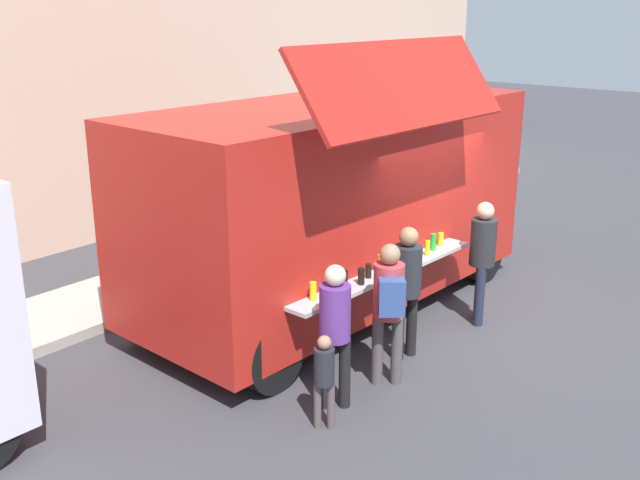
{
  "coord_description": "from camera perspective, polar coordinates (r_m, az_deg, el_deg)",
  "views": [
    {
      "loc": [
        -8.5,
        -4.5,
        4.31
      ],
      "look_at": [
        -1.36,
        1.46,
        1.3
      ],
      "focal_mm": 41.58,
      "sensor_mm": 36.0,
      "label": 1
    }
  ],
  "objects": [
    {
      "name": "customer_rear_waiting",
      "position": [
        8.0,
        1.16,
        -6.49
      ],
      "size": [
        0.34,
        0.34,
        1.68
      ],
      "rotation": [
        0.0,
        0.0,
        0.76
      ],
      "color": "black",
      "rests_on": "ground"
    },
    {
      "name": "customer_mid_with_backpack",
      "position": [
        8.47,
        5.33,
        -4.71
      ],
      "size": [
        0.54,
        0.52,
        1.73
      ],
      "rotation": [
        0.0,
        0.0,
        0.72
      ],
      "color": "#4A4344",
      "rests_on": "ground"
    },
    {
      "name": "trash_bin",
      "position": [
        15.48,
        4.42,
        3.39
      ],
      "size": [
        0.6,
        0.6,
        0.87
      ],
      "primitive_type": "cylinder",
      "color": "#2D6037",
      "rests_on": "ground"
    },
    {
      "name": "ground_plane",
      "position": [
        10.53,
        10.98,
        -6.56
      ],
      "size": [
        60.0,
        60.0,
        0.0
      ],
      "primitive_type": "plane",
      "color": "#38383D"
    },
    {
      "name": "food_truck_main",
      "position": [
        10.5,
        1.23,
        3.16
      ],
      "size": [
        6.23,
        3.32,
        3.88
      ],
      "rotation": [
        0.0,
        0.0,
        -0.03
      ],
      "color": "#AF2019",
      "rests_on": "ground"
    },
    {
      "name": "child_near_queue",
      "position": [
        7.78,
        0.33,
        -10.25
      ],
      "size": [
        0.22,
        0.22,
        1.06
      ],
      "rotation": [
        0.0,
        0.0,
        0.65
      ],
      "color": "#504342",
      "rests_on": "ground"
    },
    {
      "name": "customer_front_ordering",
      "position": [
        9.17,
        6.72,
        -3.17
      ],
      "size": [
        0.36,
        0.35,
        1.72
      ],
      "rotation": [
        0.0,
        0.0,
        1.39
      ],
      "color": "black",
      "rests_on": "ground"
    },
    {
      "name": "customer_extra_browsing",
      "position": [
        10.36,
        12.4,
        -0.89
      ],
      "size": [
        0.35,
        0.35,
        1.74
      ],
      "rotation": [
        0.0,
        0.0,
        2.06
      ],
      "color": "#1F2437",
      "rests_on": "ground"
    }
  ]
}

